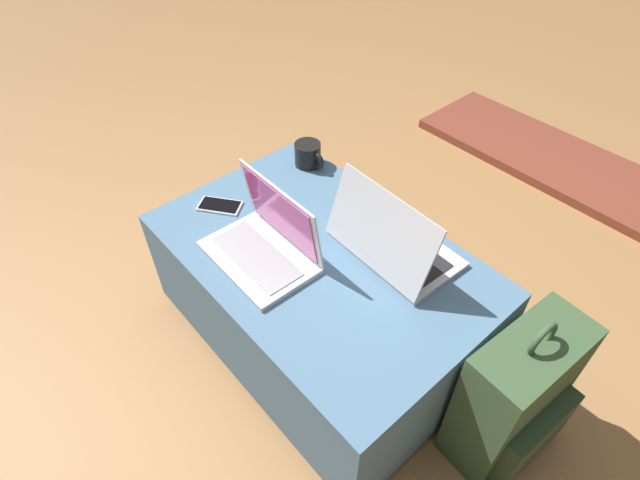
{
  "coord_description": "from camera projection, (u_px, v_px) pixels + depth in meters",
  "views": [
    {
      "loc": [
        0.79,
        -0.7,
        1.51
      ],
      "look_at": [
        0.02,
        -0.02,
        0.52
      ],
      "focal_mm": 28.0,
      "sensor_mm": 36.0,
      "label": 1
    }
  ],
  "objects": [
    {
      "name": "laptop_near",
      "position": [
        266.0,
        242.0,
        1.47
      ],
      "size": [
        0.34,
        0.23,
        0.24
      ],
      "rotation": [
        0.0,
        0.0,
        -0.01
      ],
      "color": "silver",
      "rests_on": "ottoman"
    },
    {
      "name": "laptop_far",
      "position": [
        390.0,
        242.0,
        1.47
      ],
      "size": [
        0.38,
        0.25,
        0.24
      ],
      "rotation": [
        0.0,
        0.0,
        3.11
      ],
      "color": "silver",
      "rests_on": "ottoman"
    },
    {
      "name": "fireplace_hearth",
      "position": [
        555.0,
        161.0,
        2.56
      ],
      "size": [
        1.4,
        0.5,
        0.04
      ],
      "color": "brown",
      "rests_on": "ground_plane"
    },
    {
      "name": "backpack",
      "position": [
        516.0,
        398.0,
        1.39
      ],
      "size": [
        0.23,
        0.36,
        0.55
      ],
      "rotation": [
        0.0,
        0.0,
        1.5
      ],
      "color": "#385133",
      "rests_on": "ground_plane"
    },
    {
      "name": "cell_phone",
      "position": [
        220.0,
        206.0,
        1.65
      ],
      "size": [
        0.16,
        0.14,
        0.01
      ],
      "rotation": [
        0.0,
        0.0,
        5.35
      ],
      "color": "white",
      "rests_on": "ottoman"
    },
    {
      "name": "coffee_mug",
      "position": [
        308.0,
        155.0,
        1.8
      ],
      "size": [
        0.13,
        0.1,
        0.09
      ],
      "color": "black",
      "rests_on": "ottoman"
    },
    {
      "name": "ottoman",
      "position": [
        320.0,
        298.0,
        1.66
      ],
      "size": [
        1.03,
        0.67,
        0.44
      ],
      "color": "#2A3D4E",
      "rests_on": "ground_plane"
    },
    {
      "name": "ground_plane",
      "position": [
        320.0,
        336.0,
        1.81
      ],
      "size": [
        14.0,
        14.0,
        0.0
      ],
      "primitive_type": "plane",
      "color": "#9E7042"
    }
  ]
}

